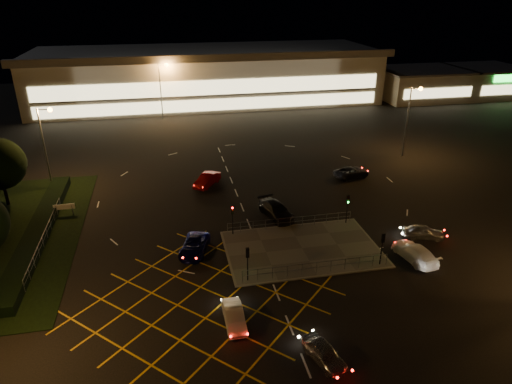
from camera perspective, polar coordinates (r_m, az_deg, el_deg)
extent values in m
plane|color=black|center=(44.92, 2.58, -6.12)|extent=(180.00, 180.00, 0.00)
cube|color=#4C4944|center=(43.73, 5.78, -7.06)|extent=(14.00, 9.00, 0.12)
cube|color=black|center=(50.60, -25.51, -4.33)|extent=(2.00, 26.00, 1.00)
cube|color=beige|center=(101.50, -6.13, 14.19)|extent=(70.00, 25.00, 10.00)
cube|color=slate|center=(100.72, -6.27, 17.10)|extent=(72.00, 26.50, 0.60)
cube|color=#FFEAA5|center=(89.24, -5.26, 12.81)|extent=(66.00, 0.20, 3.00)
cube|color=#FFEAA5|center=(89.93, -5.18, 10.82)|extent=(66.00, 0.20, 2.20)
cube|color=beige|center=(108.93, 19.88, 12.54)|extent=(18.00, 14.00, 6.00)
cube|color=slate|center=(108.40, 20.12, 14.16)|extent=(18.80, 14.80, 0.40)
cube|color=#FFEAA5|center=(103.16, 21.82, 11.42)|extent=(15.30, 0.20, 2.00)
cube|color=beige|center=(117.92, 26.73, 12.23)|extent=(14.00, 14.00, 6.00)
cube|color=slate|center=(117.43, 27.02, 13.72)|extent=(14.80, 14.80, 0.40)
cube|color=#FFEAA5|center=(112.61, 28.81, 11.15)|extent=(11.90, 0.20, 2.00)
cube|color=#19E533|center=(112.13, 29.10, 12.31)|extent=(7.00, 0.30, 1.40)
cylinder|color=slate|center=(59.95, -24.88, 4.83)|extent=(0.20, 0.20, 10.00)
cylinder|color=slate|center=(58.54, -25.04, 9.32)|extent=(1.40, 0.12, 0.12)
sphere|color=orange|center=(58.39, -24.36, 9.36)|extent=(0.56, 0.56, 0.56)
cylinder|color=slate|center=(68.98, 18.34, 8.23)|extent=(0.20, 0.20, 10.00)
cylinder|color=slate|center=(68.25, 19.40, 12.09)|extent=(1.40, 0.12, 0.12)
sphere|color=orange|center=(68.61, 19.91, 12.04)|extent=(0.56, 0.56, 0.56)
cylinder|color=slate|center=(87.28, -11.82, 12.15)|extent=(0.20, 0.20, 10.00)
cylinder|color=slate|center=(86.43, -11.62, 15.29)|extent=(1.40, 0.12, 0.12)
sphere|color=orange|center=(86.45, -11.14, 15.30)|extent=(0.56, 0.56, 0.56)
cylinder|color=slate|center=(97.70, 12.94, 13.33)|extent=(0.20, 0.20, 10.00)
cylinder|color=slate|center=(97.23, 13.61, 16.09)|extent=(1.40, 0.12, 0.12)
sphere|color=orange|center=(97.53, 13.99, 16.05)|extent=(0.56, 0.56, 0.56)
cylinder|color=black|center=(38.36, -1.06, -9.11)|extent=(0.10, 0.10, 3.00)
cube|color=black|center=(37.71, -1.07, -7.59)|extent=(0.28, 0.18, 0.90)
sphere|color=#19FF33|center=(37.82, -1.11, -7.49)|extent=(0.16, 0.16, 0.16)
cylinder|color=black|center=(41.88, 15.42, -6.96)|extent=(0.10, 0.10, 3.00)
cube|color=black|center=(41.28, 15.61, -5.53)|extent=(0.28, 0.18, 0.90)
sphere|color=#19FF33|center=(41.38, 15.53, -5.45)|extent=(0.16, 0.16, 0.16)
cylinder|color=black|center=(45.15, -2.94, -3.60)|extent=(0.10, 0.10, 3.00)
cube|color=black|center=(44.60, -2.98, -2.24)|extent=(0.28, 0.18, 0.90)
sphere|color=#FF0C0C|center=(44.48, -2.95, -2.31)|extent=(0.16, 0.16, 0.16)
cylinder|color=black|center=(48.18, 11.31, -2.18)|extent=(0.10, 0.10, 3.00)
cube|color=black|center=(47.66, 11.42, -0.89)|extent=(0.28, 0.18, 0.90)
sphere|color=#19FF33|center=(47.55, 11.48, -0.96)|extent=(0.16, 0.16, 0.16)
cylinder|color=black|center=(58.62, -28.80, -0.14)|extent=(0.36, 0.36, 2.88)
imported|color=#A5A7AC|center=(32.27, 8.54, -19.30)|extent=(2.60, 4.05, 1.28)
imported|color=silver|center=(34.74, -2.76, -15.26)|extent=(1.39, 3.91, 1.28)
imported|color=#0B0C42|center=(43.13, -7.70, -6.70)|extent=(3.56, 5.31, 1.35)
imported|color=black|center=(49.06, 2.53, -2.28)|extent=(3.54, 5.76, 1.56)
imported|color=silver|center=(47.99, 20.20, -4.70)|extent=(4.21, 2.80, 1.33)
imported|color=maroon|center=(57.03, -6.14, 1.51)|extent=(3.92, 4.59, 1.49)
imported|color=black|center=(60.62, 11.87, 2.45)|extent=(5.15, 3.23, 1.33)
imported|color=white|center=(44.11, 19.25, -7.14)|extent=(2.81, 5.30, 1.46)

